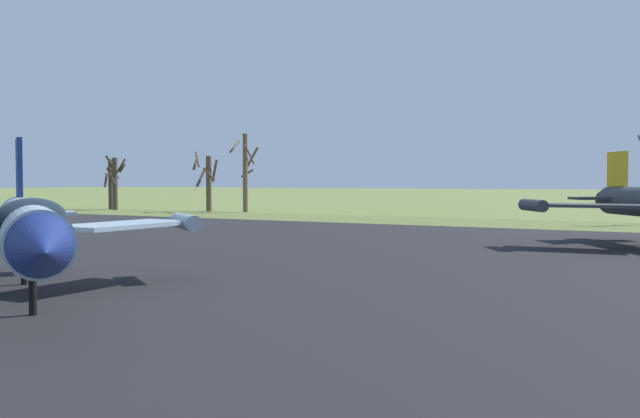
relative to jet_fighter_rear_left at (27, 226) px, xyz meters
The scene contains 7 objects.
asphalt_apron 8.95m from the jet_fighter_rear_left, 82.88° to the left, with size 109.99×57.34×0.05m, color black.
grass_verge_strip 43.35m from the jet_fighter_rear_left, 88.58° to the left, with size 169.99×12.00×0.06m, color #606D37.
jet_fighter_rear_left is the anchor object (origin of this frame).
bare_tree_far_left 66.09m from the jet_fighter_rear_left, 134.34° to the left, with size 1.99×1.56×6.69m.
bare_tree_left_of_center 64.46m from the jet_fighter_rear_left, 133.76° to the left, with size 2.64×2.15×6.36m.
bare_tree_center 58.28m from the jet_fighter_rear_left, 123.56° to the left, with size 3.33×3.30×6.95m.
bare_tree_right_of_center 56.81m from the jet_fighter_rear_left, 119.06° to the left, with size 2.92×2.90×8.85m.
Camera 1 is at (16.33, -4.71, 3.55)m, focal length 38.38 mm.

